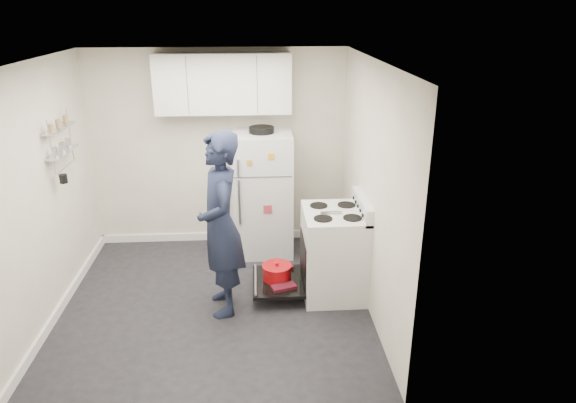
{
  "coord_description": "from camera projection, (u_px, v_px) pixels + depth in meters",
  "views": [
    {
      "loc": [
        0.46,
        -4.75,
        2.98
      ],
      "look_at": [
        0.79,
        0.23,
        1.05
      ],
      "focal_mm": 32.0,
      "sensor_mm": 36.0,
      "label": 1
    }
  ],
  "objects": [
    {
      "name": "wall_shelf_rack",
      "position": [
        61.0,
        140.0,
        5.22
      ],
      "size": [
        0.14,
        0.6,
        0.61
      ],
      "color": "#B2B2B7",
      "rests_on": "room"
    },
    {
      "name": "upper_cabinets",
      "position": [
        223.0,
        83.0,
        6.05
      ],
      "size": [
        1.6,
        0.33,
        0.7
      ],
      "primitive_type": "cube",
      "color": "silver",
      "rests_on": "room"
    },
    {
      "name": "electric_range",
      "position": [
        333.0,
        253.0,
        5.51
      ],
      "size": [
        0.66,
        0.76,
        1.1
      ],
      "color": "silver",
      "rests_on": "ground"
    },
    {
      "name": "room",
      "position": [
        207.0,
        196.0,
        5.05
      ],
      "size": [
        3.21,
        3.21,
        2.51
      ],
      "color": "black",
      "rests_on": "ground"
    },
    {
      "name": "refrigerator",
      "position": [
        263.0,
        193.0,
        6.38
      ],
      "size": [
        0.72,
        0.74,
        1.61
      ],
      "color": "silver",
      "rests_on": "ground"
    },
    {
      "name": "open_oven_door",
      "position": [
        278.0,
        276.0,
        5.6
      ],
      "size": [
        0.55,
        0.7,
        0.24
      ],
      "color": "black",
      "rests_on": "ground"
    },
    {
      "name": "person",
      "position": [
        221.0,
        225.0,
        5.04
      ],
      "size": [
        0.57,
        0.76,
        1.88
      ],
      "primitive_type": "imported",
      "rotation": [
        0.0,
        0.0,
        -1.39
      ],
      "color": "#171C33",
      "rests_on": "ground"
    }
  ]
}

